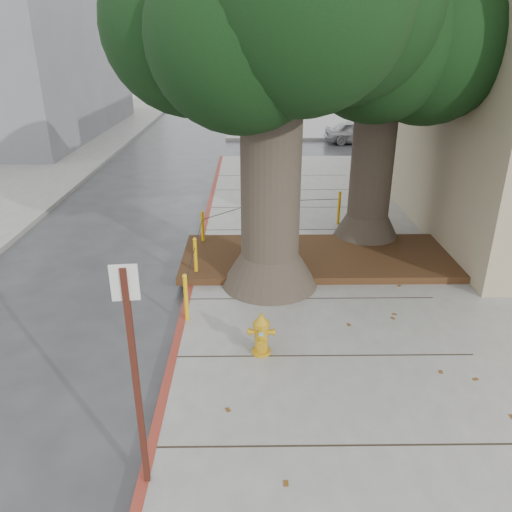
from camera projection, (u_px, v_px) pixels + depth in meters
The scene contains 13 objects.
ground at pixel (293, 363), 8.33m from camera, with size 140.00×140.00×0.00m, color #28282B.
sidewalk_far at pixel (343, 114), 35.89m from camera, with size 16.00×20.00×0.15m, color slate.
curb_red at pixel (190, 291), 10.57m from camera, with size 0.14×26.00×0.16m, color maroon.
planter_bed at pixel (318, 257), 11.83m from camera, with size 6.40×2.60×0.16m, color black.
building_far_white at pixel (75, 10), 46.43m from camera, with size 12.00×18.00×15.00m, color silver.
tree_near at pixel (291, 14), 8.77m from camera, with size 4.50×3.80×7.68m.
tree_far at pixel (397, 37), 11.24m from camera, with size 4.50×3.80×7.17m.
bollard_ring at pixel (244, 233), 12.07m from camera, with size 3.79×5.39×0.95m.
fire_hydrant at pixel (261, 334), 8.20m from camera, with size 0.40×0.36×0.75m.
signpost at pixel (135, 369), 5.31m from camera, with size 0.28×0.07×2.82m.
car_silver at pixel (358, 132), 25.80m from camera, with size 1.38×3.42×1.17m, color #AAA9AF.
car_red at pixel (452, 134), 25.45m from camera, with size 1.21×3.48×1.15m, color maroon.
car_dark at pixel (10, 136), 24.90m from camera, with size 1.56×3.83×1.11m, color black.
Camera 1 is at (-0.71, -6.92, 4.97)m, focal length 35.00 mm.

